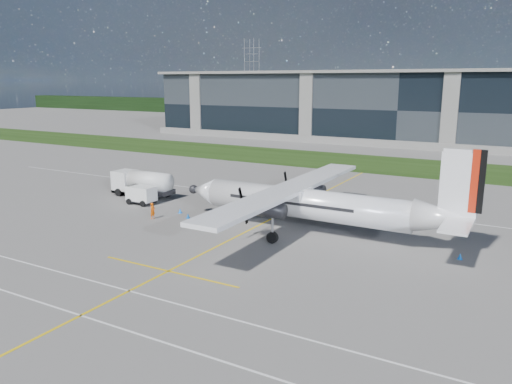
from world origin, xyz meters
The scene contains 15 objects.
ground centered at (0.00, 40.00, 0.00)m, with size 400.00×400.00×0.00m, color slate.
grass_strip centered at (0.00, 48.00, 0.02)m, with size 400.00×18.00×0.04m, color #1B340E.
terminal_building centered at (0.00, 80.00, 7.50)m, with size 120.00×20.00×15.00m, color black.
tree_line centered at (0.00, 140.00, 3.00)m, with size 400.00×6.00×6.00m, color black.
pylon_west centered at (-80.00, 150.00, 15.00)m, with size 9.00×4.60×30.00m, color gray, non-canonical shape.
yellow_taxiway_centerline centered at (3.00, 10.00, 0.01)m, with size 0.20×70.00×0.01m, color yellow.
white_lane_line centered at (0.00, -14.00, 0.01)m, with size 90.00×0.15×0.01m, color white.
turboprop_aircraft centered at (8.58, 7.70, 4.23)m, with size 27.16×28.17×8.45m, color white, non-canonical shape.
fuel_tanker_truck centered at (-15.29, 11.06, 1.55)m, with size 8.29×2.69×3.11m, color silver, non-canonical shape.
baggage_tug centered at (-12.48, 8.33, 1.00)m, with size 3.35×2.01×2.01m, color white, non-canonical shape.
ground_crew_person centered at (-7.29, 4.21, 0.94)m, with size 0.76×0.55×1.88m, color #F25907.
safety_cone_stbdwing centered at (6.00, 21.36, 0.25)m, with size 0.36×0.36×0.50m, color blue.
safety_cone_fwd centered at (-6.30, 7.30, 0.25)m, with size 0.36×0.36×0.50m, color blue.
safety_cone_nose_port centered at (-4.36, 6.08, 0.25)m, with size 0.36×0.36×0.50m, color blue.
safety_cone_tail centered at (20.97, 6.98, 0.25)m, with size 0.36×0.36×0.50m, color blue.
Camera 1 is at (25.18, -32.34, 13.45)m, focal length 35.00 mm.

